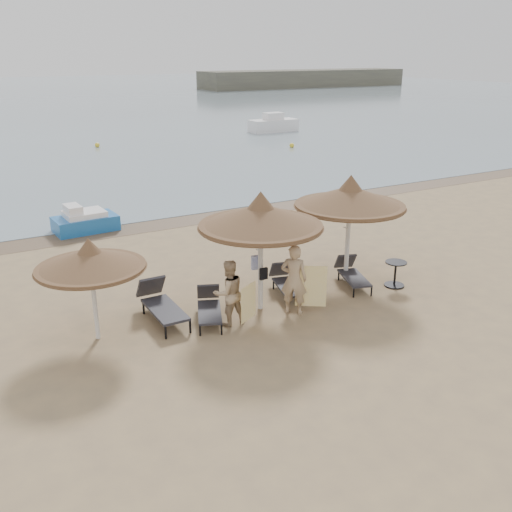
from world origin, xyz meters
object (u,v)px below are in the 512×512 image
at_px(lounger_far_right, 352,273).
at_px(person_left, 229,288).
at_px(side_table, 395,275).
at_px(lounger_far_left, 161,303).
at_px(person_right, 294,274).
at_px(pedal_boat, 84,221).
at_px(lounger_near_left, 209,306).
at_px(palapa_right, 350,197).
at_px(palapa_left, 90,260).
at_px(lounger_near_right, 286,282).
at_px(palapa_center, 261,216).

distance_m(lounger_far_right, person_left, 4.26).
bearing_deg(lounger_far_right, side_table, -16.95).
height_order(lounger_far_left, lounger_far_right, lounger_far_left).
height_order(side_table, person_right, person_right).
bearing_deg(pedal_boat, lounger_far_right, -62.70).
relative_size(lounger_far_left, lounger_near_left, 1.17).
bearing_deg(palapa_right, person_left, -168.51).
xyz_separation_m(lounger_near_left, lounger_far_right, (4.48, 0.03, 0.00)).
relative_size(palapa_left, person_left, 1.29).
distance_m(lounger_near_right, person_left, 2.46).
relative_size(lounger_far_left, person_left, 1.07).
xyz_separation_m(lounger_far_left, lounger_near_left, (1.03, -0.62, -0.07)).
distance_m(lounger_far_left, pedal_boat, 8.31).
relative_size(palapa_right, lounger_near_right, 1.75).
relative_size(palapa_right, lounger_near_left, 1.79).
bearing_deg(lounger_near_left, pedal_boat, 118.61).
bearing_deg(palapa_center, lounger_near_right, 24.15).
relative_size(lounger_far_left, pedal_boat, 0.89).
bearing_deg(palapa_right, lounger_near_right, 179.33).
bearing_deg(lounger_near_right, person_left, -143.28).
height_order(palapa_center, lounger_near_right, palapa_center).
bearing_deg(pedal_boat, person_left, -86.60).
relative_size(palapa_left, pedal_boat, 1.07).
distance_m(lounger_near_left, lounger_far_right, 4.48).
relative_size(palapa_right, person_left, 1.64).
distance_m(lounger_far_left, side_table, 6.63).
height_order(lounger_near_left, pedal_boat, pedal_boat).
relative_size(palapa_left, palapa_right, 0.79).
height_order(lounger_near_left, lounger_far_right, lounger_far_right).
height_order(palapa_left, palapa_center, palapa_center).
distance_m(lounger_far_left, lounger_far_right, 5.54).
height_order(person_left, person_right, person_right).
height_order(palapa_left, lounger_near_left, palapa_left).
bearing_deg(lounger_near_right, palapa_right, 14.19).
relative_size(palapa_left, side_table, 3.40).
bearing_deg(lounger_near_left, lounger_far_right, 23.24).
xyz_separation_m(lounger_near_right, lounger_far_right, (1.97, -0.36, -0.00)).
height_order(lounger_near_left, person_left, person_left).
xyz_separation_m(lounger_far_left, lounger_far_right, (5.51, -0.59, -0.07)).
xyz_separation_m(lounger_near_right, person_left, (-2.21, -0.89, 0.61)).
relative_size(palapa_center, person_left, 1.64).
bearing_deg(person_right, lounger_far_left, 18.53).
relative_size(palapa_center, side_table, 4.30).
bearing_deg(lounger_far_left, person_left, -40.21).
relative_size(lounger_near_right, lounger_far_right, 1.01).
relative_size(person_left, person_right, 0.90).
bearing_deg(lounger_far_right, palapa_right, 98.44).
distance_m(lounger_near_right, side_table, 3.15).
bearing_deg(lounger_near_right, lounger_far_left, -168.93).
relative_size(lounger_near_left, pedal_boat, 0.76).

